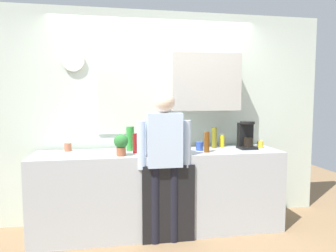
# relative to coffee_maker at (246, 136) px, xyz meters

# --- Properties ---
(ground_plane) EXTENTS (8.00, 8.00, 0.00)m
(ground_plane) POSITION_rel_coffee_maker_xyz_m (-1.06, -0.34, -1.07)
(ground_plane) COLOR #8C6D4C
(kitchen_counter) EXTENTS (2.80, 0.64, 0.92)m
(kitchen_counter) POSITION_rel_coffee_maker_xyz_m (-1.06, -0.04, -0.61)
(kitchen_counter) COLOR #B2B7BC
(kitchen_counter) RESTS_ON ground_plane
(dishwasher_panel) EXTENTS (0.56, 0.02, 0.83)m
(dishwasher_panel) POSITION_rel_coffee_maker_xyz_m (-1.02, -0.37, -0.65)
(dishwasher_panel) COLOR black
(dishwasher_panel) RESTS_ON ground_plane
(back_wall_assembly) EXTENTS (4.40, 0.42, 2.60)m
(back_wall_assembly) POSITION_rel_coffee_maker_xyz_m (-0.99, 0.36, 0.29)
(back_wall_assembly) COLOR silver
(back_wall_assembly) RESTS_ON ground_plane
(coffee_maker) EXTENTS (0.20, 0.20, 0.33)m
(coffee_maker) POSITION_rel_coffee_maker_xyz_m (0.00, 0.00, 0.00)
(coffee_maker) COLOR black
(coffee_maker) RESTS_ON kitchen_counter
(bottle_amber_beer) EXTENTS (0.06, 0.06, 0.23)m
(bottle_amber_beer) POSITION_rel_coffee_maker_xyz_m (-0.55, -0.18, -0.03)
(bottle_amber_beer) COLOR brown
(bottle_amber_beer) RESTS_ON kitchen_counter
(bottle_olive_oil) EXTENTS (0.06, 0.06, 0.25)m
(bottle_olive_oil) POSITION_rel_coffee_maker_xyz_m (-0.37, 0.11, -0.02)
(bottle_olive_oil) COLOR olive
(bottle_olive_oil) RESTS_ON kitchen_counter
(bottle_red_vinegar) EXTENTS (0.06, 0.06, 0.22)m
(bottle_red_vinegar) POSITION_rel_coffee_maker_xyz_m (-1.34, -0.08, -0.04)
(bottle_red_vinegar) COLOR maroon
(bottle_red_vinegar) RESTS_ON kitchen_counter
(bottle_clear_soda) EXTENTS (0.09, 0.09, 0.28)m
(bottle_clear_soda) POSITION_rel_coffee_maker_xyz_m (-1.39, 0.10, -0.01)
(bottle_clear_soda) COLOR #2D8C33
(bottle_clear_soda) RESTS_ON kitchen_counter
(cup_blue_mug) EXTENTS (0.08, 0.08, 0.10)m
(cup_blue_mug) POSITION_rel_coffee_maker_xyz_m (-0.60, -0.04, -0.10)
(cup_blue_mug) COLOR #3351B2
(cup_blue_mug) RESTS_ON kitchen_counter
(cup_yellow_cup) EXTENTS (0.07, 0.07, 0.08)m
(cup_yellow_cup) POSITION_rel_coffee_maker_xyz_m (0.19, 0.00, -0.10)
(cup_yellow_cup) COLOR yellow
(cup_yellow_cup) RESTS_ON kitchen_counter
(cup_terracotta_mug) EXTENTS (0.08, 0.08, 0.09)m
(cup_terracotta_mug) POSITION_rel_coffee_maker_xyz_m (-2.10, 0.18, -0.10)
(cup_terracotta_mug) COLOR #B26647
(cup_terracotta_mug) RESTS_ON kitchen_counter
(potted_plant) EXTENTS (0.15, 0.15, 0.23)m
(potted_plant) POSITION_rel_coffee_maker_xyz_m (-1.51, -0.22, -0.01)
(potted_plant) COLOR #9E5638
(potted_plant) RESTS_ON kitchen_counter
(dish_soap) EXTENTS (0.06, 0.06, 0.18)m
(dish_soap) POSITION_rel_coffee_maker_xyz_m (-0.25, 0.16, -0.07)
(dish_soap) COLOR yellow
(dish_soap) RESTS_ON kitchen_counter
(storage_canister) EXTENTS (0.14, 0.14, 0.17)m
(storage_canister) POSITION_rel_coffee_maker_xyz_m (-0.83, 0.04, -0.06)
(storage_canister) COLOR silver
(storage_canister) RESTS_ON kitchen_counter
(person_at_sink) EXTENTS (0.57, 0.22, 1.60)m
(person_at_sink) POSITION_rel_coffee_maker_xyz_m (-1.06, -0.34, -0.12)
(person_at_sink) COLOR black
(person_at_sink) RESTS_ON ground_plane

